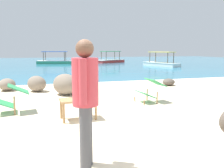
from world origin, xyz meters
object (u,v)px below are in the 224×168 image
(deck_chair_far, at_px, (151,89))
(boat_green, at_px, (55,61))
(bottle, at_px, (79,93))
(person_standing, at_px, (85,95))
(deck_chair_near, at_px, (12,97))
(boat_red, at_px, (111,60))
(low_bench_table, at_px, (78,102))
(boat_white, at_px, (161,63))

(deck_chair_far, relative_size, boat_green, 0.22)
(bottle, height_order, person_standing, person_standing)
(deck_chair_near, xyz_separation_m, person_standing, (1.25, -3.08, 0.56))
(deck_chair_near, relative_size, boat_green, 0.21)
(deck_chair_far, distance_m, boat_red, 20.10)
(person_standing, xyz_separation_m, boat_red, (6.76, 22.79, -0.70))
(deck_chair_near, relative_size, deck_chair_far, 1.00)
(low_bench_table, distance_m, boat_green, 20.33)
(boat_red, height_order, boat_green, same)
(bottle, relative_size, boat_green, 0.08)
(deck_chair_near, distance_m, boat_red, 21.28)
(bottle, relative_size, boat_white, 0.08)
(bottle, distance_m, deck_chair_far, 2.37)
(deck_chair_near, xyz_separation_m, boat_red, (8.01, 19.72, -0.13))
(boat_green, bearing_deg, boat_white, 161.40)
(low_bench_table, xyz_separation_m, deck_chair_far, (2.20, 1.06, 0.01))
(deck_chair_far, relative_size, boat_red, 0.22)
(low_bench_table, xyz_separation_m, bottle, (0.05, 0.09, 0.19))
(boat_white, bearing_deg, bottle, -53.16)
(deck_chair_near, bearing_deg, boat_white, -136.29)
(bottle, distance_m, boat_white, 16.98)
(low_bench_table, bearing_deg, boat_red, 68.01)
(deck_chair_near, distance_m, deck_chair_far, 3.65)
(low_bench_table, bearing_deg, deck_chair_far, 21.27)
(low_bench_table, xyz_separation_m, boat_green, (0.38, 20.33, -0.12))
(deck_chair_far, height_order, person_standing, person_standing)
(person_standing, distance_m, boat_green, 22.46)
(bottle, xyz_separation_m, boat_white, (9.46, 14.10, -0.31))
(deck_chair_near, relative_size, person_standing, 0.51)
(low_bench_table, distance_m, deck_chair_near, 1.73)
(boat_white, xyz_separation_m, boat_green, (-9.12, 6.14, 0.00))
(boat_red, bearing_deg, boat_white, 84.31)
(deck_chair_far, bearing_deg, bottle, 17.03)
(low_bench_table, relative_size, deck_chair_near, 0.96)
(low_bench_table, distance_m, deck_chair_far, 2.45)
(boat_white, bearing_deg, boat_red, -174.91)
(boat_white, relative_size, boat_green, 1.00)
(low_bench_table, relative_size, bottle, 2.67)
(deck_chair_near, bearing_deg, bottle, 142.88)
(deck_chair_near, height_order, boat_green, boat_green)
(bottle, distance_m, boat_green, 20.25)
(deck_chair_far, xyz_separation_m, boat_red, (4.36, 19.62, -0.13))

